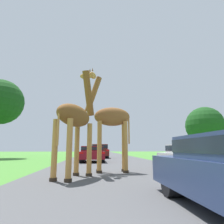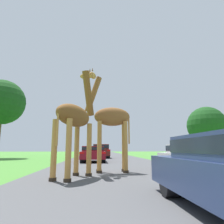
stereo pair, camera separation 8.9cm
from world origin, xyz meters
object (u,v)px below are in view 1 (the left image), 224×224
at_px(car_far_ahead, 189,156).
at_px(car_queue_right, 92,153).
at_px(tree_centre_back, 0,102).
at_px(giraffe_companion, 76,119).
at_px(giraffe_near_road, 110,122).
at_px(car_queue_left, 100,151).
at_px(tree_right_cluster, 205,126).

bearing_deg(car_far_ahead, car_queue_right, 121.79).
xyz_separation_m(car_queue_right, tree_centre_back, (-11.09, 6.87, 5.86)).
xyz_separation_m(giraffe_companion, car_queue_right, (0.53, 9.39, -1.54)).
xyz_separation_m(giraffe_near_road, tree_centre_back, (-12.00, 14.58, 4.19)).
xyz_separation_m(car_far_ahead, tree_centre_back, (-15.87, 14.58, 5.84)).
height_order(car_queue_right, car_far_ahead, car_far_ahead).
xyz_separation_m(car_queue_left, tree_centre_back, (-11.89, -0.04, 5.71)).
bearing_deg(giraffe_near_road, car_far_ahead, -90.58).
xyz_separation_m(car_queue_left, tree_right_cluster, (15.71, 4.17, 3.61)).
bearing_deg(tree_right_cluster, tree_centre_back, -171.33).
relative_size(giraffe_companion, car_queue_right, 1.20).
xyz_separation_m(giraffe_companion, car_far_ahead, (5.31, 1.68, -1.53)).
bearing_deg(giraffe_companion, car_queue_left, 110.00).
distance_m(car_queue_right, car_far_ahead, 9.07).
height_order(giraffe_near_road, car_far_ahead, giraffe_near_road).
relative_size(car_queue_left, car_far_ahead, 0.85).
bearing_deg(car_queue_left, giraffe_companion, -94.67).
relative_size(car_queue_left, tree_right_cluster, 0.55).
height_order(car_queue_left, tree_centre_back, tree_centre_back).
relative_size(giraffe_near_road, tree_right_cluster, 0.68).
distance_m(tree_centre_back, tree_right_cluster, 27.99).
bearing_deg(car_queue_right, tree_centre_back, 148.21).
height_order(giraffe_near_road, tree_centre_back, tree_centre_back).
bearing_deg(car_far_ahead, giraffe_near_road, 179.94).
height_order(car_far_ahead, tree_centre_back, tree_centre_back).
relative_size(tree_centre_back, tree_right_cluster, 1.27).
height_order(giraffe_near_road, giraffe_companion, giraffe_near_road).
relative_size(car_queue_left, tree_centre_back, 0.43).
distance_m(giraffe_near_road, tree_centre_back, 19.34).
distance_m(car_queue_left, car_far_ahead, 15.16).
bearing_deg(tree_centre_back, tree_right_cluster, 8.67).
bearing_deg(car_queue_right, giraffe_near_road, -83.24).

